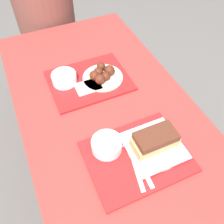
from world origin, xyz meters
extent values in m
plane|color=#605B56|center=(0.00, 0.00, 0.00)|extent=(12.00, 12.00, 0.00)
cube|color=maroon|center=(0.00, 0.00, 0.75)|extent=(0.76, 1.58, 0.04)
cylinder|color=maroon|center=(-0.32, 0.71, 0.36)|extent=(0.07, 0.07, 0.73)
cylinder|color=maroon|center=(0.32, 0.71, 0.36)|extent=(0.07, 0.07, 0.73)
cube|color=maroon|center=(0.00, 1.01, 0.44)|extent=(0.72, 0.28, 0.04)
cylinder|color=maroon|center=(-0.30, 1.01, 0.21)|extent=(0.06, 0.06, 0.42)
cylinder|color=maroon|center=(0.30, 1.01, 0.21)|extent=(0.06, 0.06, 0.42)
cube|color=red|center=(0.01, -0.23, 0.77)|extent=(0.38, 0.30, 0.01)
cube|color=red|center=(-0.01, 0.24, 0.77)|extent=(0.38, 0.30, 0.01)
cylinder|color=white|center=(-0.09, -0.15, 0.80)|extent=(0.12, 0.12, 0.05)
cylinder|color=beige|center=(-0.09, -0.15, 0.82)|extent=(0.10, 0.10, 0.01)
cylinder|color=beige|center=(0.08, -0.22, 0.78)|extent=(0.21, 0.21, 0.01)
cube|color=silver|center=(0.08, -0.22, 0.79)|extent=(0.21, 0.21, 0.01)
cube|color=tan|center=(0.08, -0.22, 0.82)|extent=(0.17, 0.08, 0.04)
cube|color=#562819|center=(0.08, -0.22, 0.85)|extent=(0.16, 0.09, 0.03)
cube|color=white|center=(-0.02, -0.28, 0.78)|extent=(0.05, 0.17, 0.00)
cube|color=white|center=(0.00, -0.28, 0.78)|extent=(0.02, 0.17, 0.00)
cube|color=#A59E93|center=(-0.02, -0.16, 0.78)|extent=(0.04, 0.03, 0.01)
cylinder|color=white|center=(-0.12, 0.27, 0.80)|extent=(0.12, 0.12, 0.05)
cylinder|color=beige|center=(-0.12, 0.27, 0.82)|extent=(0.10, 0.10, 0.01)
cylinder|color=beige|center=(0.05, 0.22, 0.78)|extent=(0.20, 0.20, 0.01)
sphere|color=#562314|center=(0.09, 0.23, 0.81)|extent=(0.05, 0.05, 0.05)
sphere|color=#562314|center=(0.07, 0.27, 0.81)|extent=(0.04, 0.04, 0.04)
sphere|color=#562314|center=(0.04, 0.24, 0.81)|extent=(0.05, 0.05, 0.05)
sphere|color=#562314|center=(0.01, 0.22, 0.81)|extent=(0.05, 0.05, 0.05)
sphere|color=#562314|center=(0.03, 0.19, 0.81)|extent=(0.05, 0.05, 0.05)
sphere|color=#562314|center=(0.06, 0.20, 0.81)|extent=(0.04, 0.04, 0.04)
cube|color=white|center=(-0.03, 0.19, 0.78)|extent=(0.12, 0.08, 0.01)
cylinder|color=brown|center=(-0.04, 1.01, 0.72)|extent=(0.39, 0.39, 0.54)
camera|label=1|loc=(-0.27, -0.63, 1.62)|focal=40.00mm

